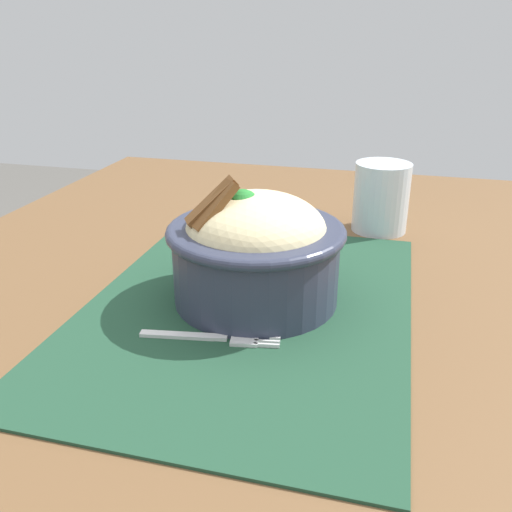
% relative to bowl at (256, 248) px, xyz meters
% --- Properties ---
extents(table, '(1.28, 0.93, 0.71)m').
position_rel_bowl_xyz_m(table, '(0.05, 0.01, -0.12)').
color(table, brown).
rests_on(table, ground_plane).
extents(placemat, '(0.46, 0.34, 0.00)m').
position_rel_bowl_xyz_m(placemat, '(0.02, -0.00, -0.06)').
color(placemat, '#1E422D').
rests_on(placemat, table).
extents(bowl, '(0.19, 0.19, 0.14)m').
position_rel_bowl_xyz_m(bowl, '(0.00, 0.00, 0.00)').
color(bowl, '#2D3347').
rests_on(bowl, placemat).
extents(fork, '(0.04, 0.13, 0.00)m').
position_rel_bowl_xyz_m(fork, '(0.09, -0.01, -0.06)').
color(fork, silver).
rests_on(fork, placemat).
extents(drinking_glass, '(0.08, 0.08, 0.10)m').
position_rel_bowl_xyz_m(drinking_glass, '(-0.26, 0.12, -0.02)').
color(drinking_glass, silver).
rests_on(drinking_glass, table).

